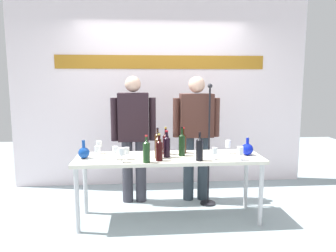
{
  "coord_description": "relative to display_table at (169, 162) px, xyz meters",
  "views": [
    {
      "loc": [
        -0.31,
        -3.53,
        1.62
      ],
      "look_at": [
        0.0,
        0.15,
        1.08
      ],
      "focal_mm": 34.06,
      "sensor_mm": 36.0,
      "label": 1
    }
  ],
  "objects": [
    {
      "name": "ground_plane",
      "position": [
        0.0,
        0.0,
        -0.69
      ],
      "size": [
        10.0,
        10.0,
        0.0
      ],
      "primitive_type": "plane",
      "color": "#94A5AC"
    },
    {
      "name": "back_wall",
      "position": [
        0.0,
        1.37,
        0.82
      ],
      "size": [
        4.46,
        0.11,
        3.0
      ],
      "color": "white",
      "rests_on": "ground"
    },
    {
      "name": "display_table",
      "position": [
        0.0,
        0.0,
        0.0
      ],
      "size": [
        2.12,
        0.61,
        0.75
      ],
      "color": "silver",
      "rests_on": "ground"
    },
    {
      "name": "decanter_blue_left",
      "position": [
        -0.95,
        -0.01,
        0.13
      ],
      "size": [
        0.13,
        0.13,
        0.21
      ],
      "color": "navy",
      "rests_on": "display_table"
    },
    {
      "name": "decanter_blue_right",
      "position": [
        0.91,
        -0.01,
        0.14
      ],
      "size": [
        0.14,
        0.14,
        0.2
      ],
      "color": "#0B1CB0",
      "rests_on": "display_table"
    },
    {
      "name": "presenter_left",
      "position": [
        -0.41,
        0.6,
        0.26
      ],
      "size": [
        0.58,
        0.22,
        1.67
      ],
      "color": "#37353F",
      "rests_on": "ground"
    },
    {
      "name": "presenter_right",
      "position": [
        0.41,
        0.6,
        0.27
      ],
      "size": [
        0.62,
        0.22,
        1.66
      ],
      "color": "#2C3741",
      "rests_on": "ground"
    },
    {
      "name": "wine_bottle_0",
      "position": [
        0.15,
        0.02,
        0.2
      ],
      "size": [
        0.07,
        0.07,
        0.34
      ],
      "color": "black",
      "rests_on": "display_table"
    },
    {
      "name": "wine_bottle_1",
      "position": [
        -0.03,
        -0.03,
        0.2
      ],
      "size": [
        0.08,
        0.08,
        0.3
      ],
      "color": "black",
      "rests_on": "display_table"
    },
    {
      "name": "wine_bottle_2",
      "position": [
        -0.03,
        0.11,
        0.2
      ],
      "size": [
        0.07,
        0.07,
        0.32
      ],
      "color": "#320809",
      "rests_on": "display_table"
    },
    {
      "name": "wine_bottle_3",
      "position": [
        -0.12,
        0.17,
        0.2
      ],
      "size": [
        0.07,
        0.07,
        0.31
      ],
      "color": "black",
      "rests_on": "display_table"
    },
    {
      "name": "wine_bottle_4",
      "position": [
        0.18,
        0.16,
        0.19
      ],
      "size": [
        0.08,
        0.08,
        0.31
      ],
      "color": "#371909",
      "rests_on": "display_table"
    },
    {
      "name": "wine_bottle_5",
      "position": [
        -0.12,
        -0.18,
        0.19
      ],
      "size": [
        0.07,
        0.07,
        0.3
      ],
      "color": "black",
      "rests_on": "display_table"
    },
    {
      "name": "wine_bottle_6",
      "position": [
        -0.26,
        -0.25,
        0.19
      ],
      "size": [
        0.07,
        0.07,
        0.29
      ],
      "color": "#183717",
      "rests_on": "display_table"
    },
    {
      "name": "wine_bottle_7",
      "position": [
        0.31,
        -0.22,
        0.2
      ],
      "size": [
        0.08,
        0.08,
        0.32
      ],
      "color": "black",
      "rests_on": "display_table"
    },
    {
      "name": "wine_bottle_8",
      "position": [
        -0.13,
        -0.07,
        0.2
      ],
      "size": [
        0.07,
        0.07,
        0.29
      ],
      "color": "#4F331D",
      "rests_on": "display_table"
    },
    {
      "name": "wine_glass_left_0",
      "position": [
        -0.8,
        -0.06,
        0.17
      ],
      "size": [
        0.06,
        0.06,
        0.14
      ],
      "color": "white",
      "rests_on": "display_table"
    },
    {
      "name": "wine_glass_left_1",
      "position": [
        -0.6,
        -0.09,
        0.17
      ],
      "size": [
        0.06,
        0.06,
        0.15
      ],
      "color": "white",
      "rests_on": "display_table"
    },
    {
      "name": "wine_glass_left_2",
      "position": [
        -0.52,
        -0.21,
        0.18
      ],
      "size": [
        0.07,
        0.07,
        0.15
      ],
      "color": "white",
      "rests_on": "display_table"
    },
    {
      "name": "wine_glass_left_3",
      "position": [
        -0.48,
        -0.09,
        0.16
      ],
      "size": [
        0.07,
        0.07,
        0.13
      ],
      "color": "white",
      "rests_on": "display_table"
    },
    {
      "name": "wine_glass_left_4",
      "position": [
        -0.81,
        0.2,
        0.18
      ],
      "size": [
        0.07,
        0.07,
        0.15
      ],
      "color": "white",
      "rests_on": "display_table"
    },
    {
      "name": "wine_glass_right_0",
      "position": [
        0.48,
        -0.19,
        0.16
      ],
      "size": [
        0.06,
        0.06,
        0.14
      ],
      "color": "white",
      "rests_on": "display_table"
    },
    {
      "name": "wine_glass_right_1",
      "position": [
        0.7,
        0.09,
        0.18
      ],
      "size": [
        0.06,
        0.06,
        0.16
      ],
      "color": "white",
      "rests_on": "display_table"
    },
    {
      "name": "wine_glass_right_2",
      "position": [
        0.75,
        -0.23,
        0.17
      ],
      "size": [
        0.07,
        0.07,
        0.15
      ],
      "color": "white",
      "rests_on": "display_table"
    },
    {
      "name": "microphone_stand",
      "position": [
        0.55,
        0.41,
        -0.16
      ],
      "size": [
        0.2,
        0.2,
        1.57
      ],
      "color": "black",
      "rests_on": "ground"
    }
  ]
}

